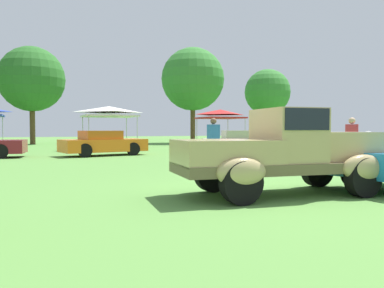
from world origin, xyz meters
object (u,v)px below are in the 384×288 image
feature_pickup_truck (284,151)px  show_car_orange (103,143)px  spectator_between_cars (213,140)px  spectator_near_truck (352,141)px  canopy_tent_right_field (220,113)px  canopy_tent_center_field (109,111)px  show_car_cream (245,142)px

feature_pickup_truck → show_car_orange: (-1.39, 12.70, -0.27)m
spectator_between_cars → feature_pickup_truck: bearing=-102.5°
show_car_orange → spectator_near_truck: spectator_near_truck is taller
spectator_between_cars → canopy_tent_right_field: bearing=62.3°
canopy_tent_center_field → show_car_orange: bearing=-103.5°
spectator_near_truck → canopy_tent_right_field: (2.68, 15.09, 1.51)m
show_car_cream → canopy_tent_right_field: 7.77m
spectator_near_truck → show_car_orange: bearing=126.2°
spectator_near_truck → feature_pickup_truck: bearing=-146.3°
feature_pickup_truck → spectator_between_cars: feature_pickup_truck is taller
show_car_orange → spectator_near_truck: bearing=-53.8°
feature_pickup_truck → show_car_cream: (5.82, 11.39, -0.26)m
show_car_cream → spectator_between_cars: 7.12m
show_car_cream → spectator_between_cars: (-4.52, -5.50, 0.31)m
show_car_orange → canopy_tent_right_field: canopy_tent_right_field is taller
show_car_cream → show_car_orange: bearing=169.8°
feature_pickup_truck → show_car_cream: feature_pickup_truck is taller
spectator_near_truck → show_car_cream: bearing=86.3°
spectator_near_truck → canopy_tent_center_field: canopy_tent_center_field is taller
show_car_orange → spectator_between_cars: bearing=-68.4°
feature_pickup_truck → canopy_tent_right_field: (8.00, 18.63, 1.56)m
show_car_cream → canopy_tent_center_field: size_ratio=1.53×
canopy_tent_center_field → show_car_cream: bearing=-46.8°
spectator_between_cars → show_car_cream: bearing=50.6°
feature_pickup_truck → show_car_cream: size_ratio=0.91×
spectator_near_truck → spectator_between_cars: same height
spectator_near_truck → spectator_between_cars: size_ratio=1.00×
canopy_tent_right_field → feature_pickup_truck: bearing=-113.2°
spectator_between_cars → show_car_orange: bearing=111.6°
spectator_near_truck → canopy_tent_right_field: size_ratio=0.59×
feature_pickup_truck → show_car_orange: 12.78m
canopy_tent_right_field → show_car_orange: bearing=-147.7°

